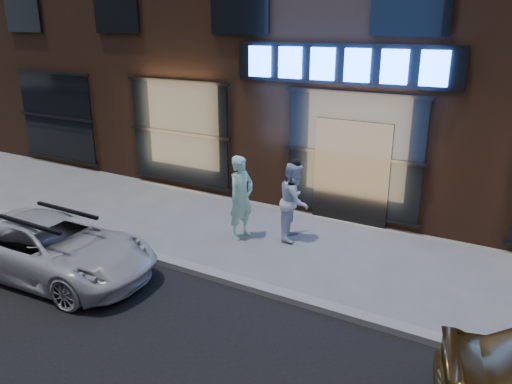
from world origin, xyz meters
TOP-DOWN VIEW (x-y plane):
  - ground at (0.00, 0.00)m, footprint 90.00×90.00m
  - curb at (0.00, 0.00)m, footprint 60.00×0.25m
  - man_bowtie at (-1.71, 1.87)m, footprint 0.56×0.74m
  - man_cap at (-0.70, 2.40)m, footprint 0.84×0.97m
  - white_suv at (-3.76, -1.37)m, footprint 4.10×2.14m

SIDE VIEW (x-z plane):
  - ground at x=0.00m, z-range 0.00..0.00m
  - curb at x=0.00m, z-range 0.00..0.12m
  - white_suv at x=-3.76m, z-range 0.00..1.10m
  - man_cap at x=-0.70m, z-range 0.00..1.70m
  - man_bowtie at x=-1.71m, z-range 0.00..1.82m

